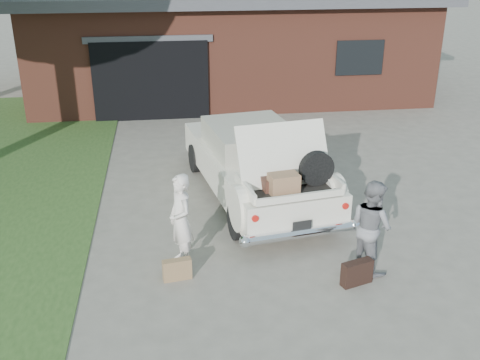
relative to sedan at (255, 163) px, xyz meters
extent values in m
plane|color=gray|center=(-0.54, -2.32, -0.71)|extent=(90.00, 90.00, 0.00)
cube|color=brown|center=(0.46, 9.18, 0.79)|extent=(12.00, 7.00, 3.00)
cube|color=black|center=(-2.04, 5.73, 0.39)|extent=(3.20, 0.30, 2.20)
cube|color=#4C4C51|center=(-2.04, 5.66, 1.54)|extent=(3.50, 0.12, 0.18)
cube|color=black|center=(3.96, 5.66, 0.89)|extent=(1.40, 0.08, 1.00)
cube|color=white|center=(-0.01, 0.04, -0.12)|extent=(2.50, 4.91, 0.61)
cube|color=#AAA796|center=(-0.05, 0.32, 0.42)|extent=(1.82, 2.10, 0.49)
cube|color=black|center=(-0.19, 1.20, 0.40)|extent=(1.45, 0.30, 0.41)
cube|color=black|center=(0.09, -0.56, 0.40)|extent=(1.45, 0.30, 0.41)
cylinder|color=black|center=(-0.57, -1.66, -0.40)|extent=(0.30, 0.64, 0.62)
cylinder|color=black|center=(1.06, -1.40, -0.40)|extent=(0.30, 0.64, 0.62)
cylinder|color=black|center=(-1.08, 1.48, -0.40)|extent=(0.30, 0.64, 0.62)
cylinder|color=black|center=(0.55, 1.75, -0.40)|extent=(0.30, 0.64, 0.62)
cylinder|color=silver|center=(0.37, -2.32, -0.33)|extent=(1.92, 0.47, 0.17)
cylinder|color=#A5140F|center=(-0.40, -2.37, 0.02)|extent=(0.13, 0.11, 0.11)
cylinder|color=#A5140F|center=(1.12, -2.13, 0.02)|extent=(0.13, 0.11, 0.11)
cube|color=black|center=(0.37, -2.34, -0.19)|extent=(0.32, 0.07, 0.16)
cube|color=black|center=(0.27, -1.72, 0.20)|extent=(1.60, 1.25, 0.04)
cube|color=white|center=(-0.47, -1.83, 0.30)|extent=(0.22, 1.03, 0.17)
cube|color=white|center=(1.01, -1.60, 0.30)|extent=(0.22, 1.03, 0.17)
cube|color=white|center=(0.35, -2.23, 0.26)|extent=(1.49, 0.29, 0.11)
cube|color=white|center=(0.23, -1.45, 0.70)|extent=(1.64, 0.77, 0.98)
cube|color=#4E2D21|center=(0.12, -1.70, 0.32)|extent=(0.67, 0.49, 0.20)
cube|color=#9F7251|center=(0.14, -1.94, 0.38)|extent=(0.52, 0.38, 0.33)
cube|color=black|center=(0.40, -1.45, 0.32)|extent=(0.67, 0.50, 0.19)
cylinder|color=black|center=(0.74, -1.69, 0.51)|extent=(0.60, 0.24, 0.58)
imported|color=silver|center=(-1.53, -2.33, 0.04)|extent=(0.53, 0.63, 1.49)
imported|color=gray|center=(1.30, -2.88, 0.02)|extent=(0.78, 0.87, 1.46)
cube|color=#98744D|center=(-1.63, -2.80, -0.54)|extent=(0.44, 0.20, 0.33)
cube|color=black|center=(0.98, -3.28, -0.52)|extent=(0.51, 0.29, 0.37)
camera|label=1|loc=(-1.67, -10.03, 3.93)|focal=42.00mm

